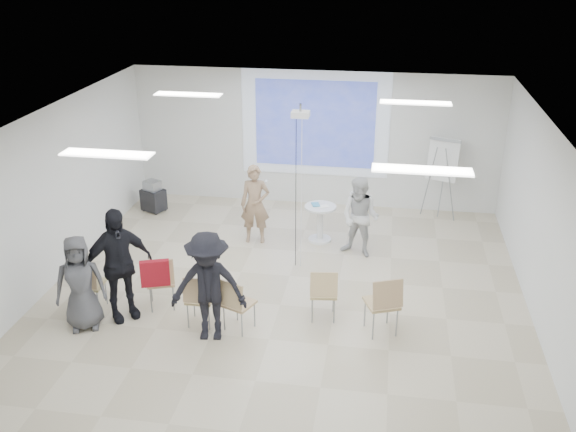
# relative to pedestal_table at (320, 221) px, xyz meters

# --- Properties ---
(floor) EXTENTS (8.00, 9.00, 0.10)m
(floor) POSITION_rel_pedestal_table_xyz_m (-0.36, -2.54, -0.48)
(floor) COLOR beige
(floor) RESTS_ON ground
(ceiling) EXTENTS (8.00, 9.00, 0.10)m
(ceiling) POSITION_rel_pedestal_table_xyz_m (-0.36, -2.54, 2.62)
(ceiling) COLOR white
(ceiling) RESTS_ON wall_back
(wall_back) EXTENTS (8.00, 0.10, 3.00)m
(wall_back) POSITION_rel_pedestal_table_xyz_m (-0.36, 2.01, 1.07)
(wall_back) COLOR silver
(wall_back) RESTS_ON floor
(wall_left) EXTENTS (0.10, 9.00, 3.00)m
(wall_left) POSITION_rel_pedestal_table_xyz_m (-4.41, -2.54, 1.07)
(wall_left) COLOR silver
(wall_left) RESTS_ON floor
(wall_right) EXTENTS (0.10, 9.00, 3.00)m
(wall_right) POSITION_rel_pedestal_table_xyz_m (3.69, -2.54, 1.07)
(wall_right) COLOR silver
(wall_right) RESTS_ON floor
(projection_halo) EXTENTS (3.20, 0.01, 2.30)m
(projection_halo) POSITION_rel_pedestal_table_xyz_m (-0.36, 1.95, 1.42)
(projection_halo) COLOR silver
(projection_halo) RESTS_ON wall_back
(projection_image) EXTENTS (2.60, 0.01, 1.90)m
(projection_image) POSITION_rel_pedestal_table_xyz_m (-0.36, 1.93, 1.42)
(projection_image) COLOR #3546B4
(projection_image) RESTS_ON wall_back
(pedestal_table) EXTENTS (0.78, 0.78, 0.77)m
(pedestal_table) POSITION_rel_pedestal_table_xyz_m (0.00, 0.00, 0.00)
(pedestal_table) COLOR white
(pedestal_table) RESTS_ON floor
(player_left) EXTENTS (0.69, 0.50, 1.78)m
(player_left) POSITION_rel_pedestal_table_xyz_m (-1.25, -0.21, 0.46)
(player_left) COLOR #9E7D60
(player_left) RESTS_ON floor
(player_right) EXTENTS (1.00, 0.90, 1.71)m
(player_right) POSITION_rel_pedestal_table_xyz_m (0.80, -0.49, 0.43)
(player_right) COLOR silver
(player_right) RESTS_ON floor
(controller_left) EXTENTS (0.05, 0.12, 0.04)m
(controller_left) POSITION_rel_pedestal_table_xyz_m (-1.07, 0.04, 0.75)
(controller_left) COLOR silver
(controller_left) RESTS_ON player_left
(controller_right) EXTENTS (0.08, 0.13, 0.04)m
(controller_right) POSITION_rel_pedestal_table_xyz_m (0.62, -0.24, 0.72)
(controller_right) COLOR white
(controller_right) RESTS_ON player_right
(chair_far_left) EXTENTS (0.45, 0.48, 0.91)m
(chair_far_left) POSITION_rel_pedestal_table_xyz_m (-3.34, -3.21, 0.11)
(chair_far_left) COLOR tan
(chair_far_left) RESTS_ON floor
(chair_left_mid) EXTENTS (0.57, 0.59, 0.93)m
(chair_left_mid) POSITION_rel_pedestal_table_xyz_m (-2.22, -2.94, 0.12)
(chair_left_mid) COLOR tan
(chair_left_mid) RESTS_ON floor
(chair_left_inner) EXTENTS (0.42, 0.45, 0.88)m
(chair_left_inner) POSITION_rel_pedestal_table_xyz_m (-1.48, -3.34, 0.10)
(chair_left_inner) COLOR tan
(chair_left_inner) RESTS_ON floor
(chair_center) EXTENTS (0.55, 0.57, 0.88)m
(chair_center) POSITION_rel_pedestal_table_xyz_m (-0.89, -3.38, 0.09)
(chair_center) COLOR tan
(chair_center) RESTS_ON floor
(chair_right_inner) EXTENTS (0.47, 0.50, 0.90)m
(chair_right_inner) POSITION_rel_pedestal_table_xyz_m (0.38, -2.87, 0.11)
(chair_right_inner) COLOR tan
(chair_right_inner) RESTS_ON floor
(chair_right_far) EXTENTS (0.61, 0.63, 0.99)m
(chair_right_far) POSITION_rel_pedestal_table_xyz_m (1.31, -3.13, 0.16)
(chair_right_far) COLOR tan
(chair_right_far) RESTS_ON floor
(red_jacket) EXTENTS (0.46, 0.25, 0.43)m
(red_jacket) POSITION_rel_pedestal_table_xyz_m (-2.25, -3.09, 0.29)
(red_jacket) COLOR #A51420
(red_jacket) RESTS_ON chair_left_mid
(laptop) EXTENTS (0.33, 0.24, 0.03)m
(laptop) POSITION_rel_pedestal_table_xyz_m (-1.48, -3.24, 0.05)
(laptop) COLOR black
(laptop) RESTS_ON chair_left_inner
(audience_left) EXTENTS (1.41, 1.37, 2.12)m
(audience_left) POSITION_rel_pedestal_table_xyz_m (-2.77, -3.27, 0.63)
(audience_left) COLOR black
(audience_left) RESTS_ON floor
(audience_mid) EXTENTS (1.34, 0.83, 1.95)m
(audience_mid) POSITION_rel_pedestal_table_xyz_m (-1.24, -3.61, 0.55)
(audience_mid) COLOR black
(audience_mid) RESTS_ON floor
(audience_outer) EXTENTS (0.98, 0.82, 1.71)m
(audience_outer) POSITION_rel_pedestal_table_xyz_m (-3.23, -3.63, 0.43)
(audience_outer) COLOR #515055
(audience_outer) RESTS_ON floor
(flipchart_easel) EXTENTS (0.72, 0.57, 1.75)m
(flipchart_easel) POSITION_rel_pedestal_table_xyz_m (2.38, 1.54, 0.87)
(flipchart_easel) COLOR gray
(flipchart_easel) RESTS_ON floor
(av_cart) EXTENTS (0.58, 0.53, 0.70)m
(av_cart) POSITION_rel_pedestal_table_xyz_m (-3.79, 0.95, -0.10)
(av_cart) COLOR black
(av_cart) RESTS_ON floor
(ceiling_projector) EXTENTS (0.30, 0.25, 3.00)m
(ceiling_projector) POSITION_rel_pedestal_table_xyz_m (-0.26, -1.05, 2.26)
(ceiling_projector) COLOR white
(ceiling_projector) RESTS_ON ceiling
(fluor_panel_nw) EXTENTS (1.20, 0.30, 0.02)m
(fluor_panel_nw) POSITION_rel_pedestal_table_xyz_m (-2.36, -0.54, 2.54)
(fluor_panel_nw) COLOR white
(fluor_panel_nw) RESTS_ON ceiling
(fluor_panel_ne) EXTENTS (1.20, 0.30, 0.02)m
(fluor_panel_ne) POSITION_rel_pedestal_table_xyz_m (1.64, -0.54, 2.54)
(fluor_panel_ne) COLOR white
(fluor_panel_ne) RESTS_ON ceiling
(fluor_panel_sw) EXTENTS (1.20, 0.30, 0.02)m
(fluor_panel_sw) POSITION_rel_pedestal_table_xyz_m (-2.36, -4.04, 2.54)
(fluor_panel_sw) COLOR white
(fluor_panel_sw) RESTS_ON ceiling
(fluor_panel_se) EXTENTS (1.20, 0.30, 0.02)m
(fluor_panel_se) POSITION_rel_pedestal_table_xyz_m (1.64, -4.04, 2.54)
(fluor_panel_se) COLOR white
(fluor_panel_se) RESTS_ON ceiling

